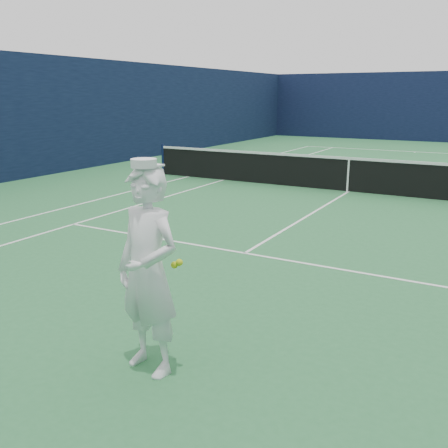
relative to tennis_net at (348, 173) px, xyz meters
name	(u,v)px	position (x,y,z in m)	size (l,w,h in m)	color
ground	(347,193)	(0.00, 0.00, -0.55)	(80.00, 80.00, 0.00)	#286A3A
court_markings	(347,193)	(0.00, 0.00, -0.55)	(11.03, 23.83, 0.01)	white
windscreen_fence	(352,121)	(0.00, 0.00, 1.45)	(20.12, 36.12, 4.00)	#0E1533
tennis_net	(348,173)	(0.00, 0.00, 0.00)	(12.88, 0.09, 1.07)	#141E4C
tennis_player	(148,272)	(0.89, -10.23, 0.49)	(0.83, 0.63, 2.13)	white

